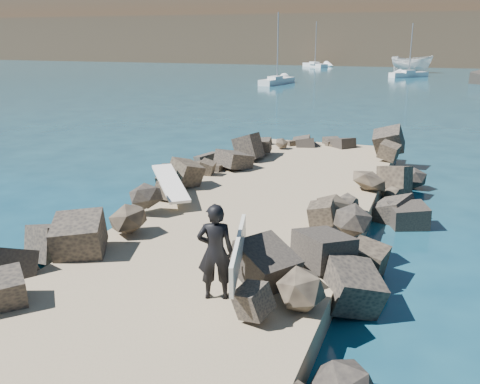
{
  "coord_description": "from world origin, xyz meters",
  "views": [
    {
      "loc": [
        4.55,
        -13.29,
        5.31
      ],
      "look_at": [
        0.0,
        -1.0,
        1.5
      ],
      "focal_mm": 40.0,
      "sensor_mm": 36.0,
      "label": 1
    }
  ],
  "objects": [
    {
      "name": "boat_imported",
      "position": [
        -0.01,
        75.42,
        1.31
      ],
      "size": [
        7.24,
        4.98,
        2.62
      ],
      "primitive_type": "imported",
      "rotation": [
        0.0,
        0.0,
        1.17
      ],
      "color": "silver",
      "rests_on": "ground"
    },
    {
      "name": "riprap_right",
      "position": [
        2.9,
        -1.5,
        0.5
      ],
      "size": [
        2.6,
        22.0,
        1.0
      ],
      "primitive_type": "cube",
      "color": "black",
      "rests_on": "ground"
    },
    {
      "name": "jetty",
      "position": [
        0.0,
        -2.0,
        0.3
      ],
      "size": [
        6.0,
        26.0,
        0.6
      ],
      "primitive_type": "cube",
      "color": "#8C7759",
      "rests_on": "ground"
    },
    {
      "name": "sailboat_a",
      "position": [
        -13.42,
        47.63,
        0.35
      ],
      "size": [
        2.62,
        6.9,
        8.16
      ],
      "color": "silver",
      "rests_on": "ground"
    },
    {
      "name": "surfboard_resting",
      "position": [
        -2.68,
        0.3,
        1.04
      ],
      "size": [
        2.06,
        2.26,
        0.08
      ],
      "primitive_type": "cube",
      "rotation": [
        0.0,
        0.0,
        0.71
      ],
      "color": "white",
      "rests_on": "riprap_left"
    },
    {
      "name": "sailboat_e",
      "position": [
        -17.4,
        85.42,
        0.35
      ],
      "size": [
        5.6,
        5.96,
        8.13
      ],
      "color": "silver",
      "rests_on": "ground"
    },
    {
      "name": "sailboat_b",
      "position": [
        0.28,
        64.93,
        0.35
      ],
      "size": [
        5.07,
        5.12,
        7.25
      ],
      "color": "silver",
      "rests_on": "ground"
    },
    {
      "name": "surfer_with_board",
      "position": [
        1.03,
        -4.91,
        1.53
      ],
      "size": [
        1.17,
        2.23,
        1.84
      ],
      "color": "black",
      "rests_on": "jetty"
    },
    {
      "name": "riprap_left",
      "position": [
        -2.9,
        -1.5,
        0.5
      ],
      "size": [
        2.6,
        22.0,
        1.0
      ],
      "primitive_type": "cube",
      "color": "black",
      "rests_on": "ground"
    },
    {
      "name": "ground",
      "position": [
        0.0,
        0.0,
        0.0
      ],
      "size": [
        800.0,
        800.0,
        0.0
      ],
      "primitive_type": "plane",
      "color": "#0F384C",
      "rests_on": "ground"
    }
  ]
}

